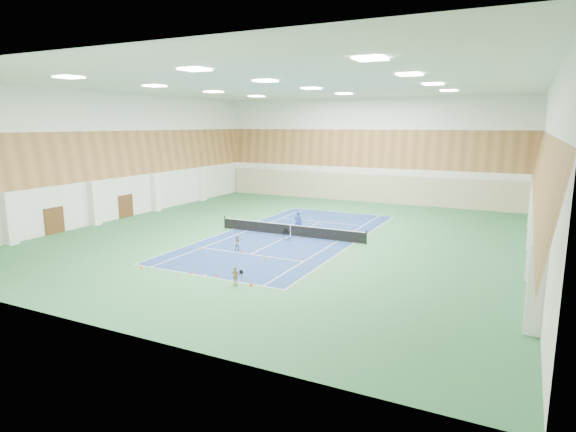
{
  "coord_description": "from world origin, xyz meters",
  "views": [
    {
      "loc": [
        16.89,
        -34.37,
        8.97
      ],
      "look_at": [
        0.65,
        -1.75,
        2.0
      ],
      "focal_mm": 30.0,
      "sensor_mm": 36.0,
      "label": 1
    }
  ],
  "objects_px": {
    "tennis_net": "(290,229)",
    "coach": "(298,221)",
    "child_apron": "(235,276)",
    "child_court": "(238,243)",
    "ball_cart": "(286,235)"
  },
  "relations": [
    {
      "from": "coach",
      "to": "tennis_net",
      "type": "bearing_deg",
      "value": 69.93
    },
    {
      "from": "child_apron",
      "to": "ball_cart",
      "type": "xyz_separation_m",
      "value": [
        -2.26,
        10.94,
        -0.13
      ]
    },
    {
      "from": "tennis_net",
      "to": "child_apron",
      "type": "height_order",
      "value": "tennis_net"
    },
    {
      "from": "tennis_net",
      "to": "child_court",
      "type": "relative_size",
      "value": 10.79
    },
    {
      "from": "child_apron",
      "to": "coach",
      "type": "bearing_deg",
      "value": 100.64
    },
    {
      "from": "coach",
      "to": "child_apron",
      "type": "distance_m",
      "value": 14.34
    },
    {
      "from": "coach",
      "to": "child_court",
      "type": "relative_size",
      "value": 1.48
    },
    {
      "from": "child_court",
      "to": "ball_cart",
      "type": "height_order",
      "value": "child_court"
    },
    {
      "from": "coach",
      "to": "child_court",
      "type": "xyz_separation_m",
      "value": [
        -1.16,
        -7.68,
        -0.29
      ]
    },
    {
      "from": "tennis_net",
      "to": "ball_cart",
      "type": "relative_size",
      "value": 15.33
    },
    {
      "from": "child_court",
      "to": "child_apron",
      "type": "xyz_separation_m",
      "value": [
        3.89,
        -6.39,
        -0.05
      ]
    },
    {
      "from": "tennis_net",
      "to": "coach",
      "type": "xyz_separation_m",
      "value": [
        -0.11,
        1.66,
        0.33
      ]
    },
    {
      "from": "coach",
      "to": "ball_cart",
      "type": "distance_m",
      "value": 3.2
    },
    {
      "from": "child_court",
      "to": "child_apron",
      "type": "distance_m",
      "value": 7.48
    },
    {
      "from": "child_court",
      "to": "child_apron",
      "type": "relative_size",
      "value": 1.09
    }
  ]
}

